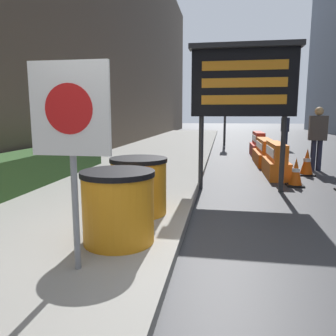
# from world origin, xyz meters

# --- Properties ---
(ground_plane) EXTENTS (120.00, 120.00, 0.00)m
(ground_plane) POSITION_xyz_m (0.00, 0.00, 0.00)
(ground_plane) COLOR #38383A
(hedge_strip) EXTENTS (0.90, 6.24, 0.67)m
(hedge_strip) POSITION_xyz_m (-3.57, 3.04, 0.47)
(hedge_strip) COLOR #335628
(hedge_strip) RESTS_ON sidewalk_left
(barrel_drum_foreground) EXTENTS (0.84, 0.84, 0.83)m
(barrel_drum_foreground) POSITION_xyz_m (-0.69, 0.32, 0.55)
(barrel_drum_foreground) COLOR orange
(barrel_drum_foreground) RESTS_ON sidewalk_left
(barrel_drum_middle) EXTENTS (0.84, 0.84, 0.83)m
(barrel_drum_middle) POSITION_xyz_m (-0.73, 1.44, 0.55)
(barrel_drum_middle) COLOR orange
(barrel_drum_middle) RESTS_ON sidewalk_left
(warning_sign) EXTENTS (0.74, 0.08, 1.91)m
(warning_sign) POSITION_xyz_m (-0.87, -0.40, 1.50)
(warning_sign) COLOR gray
(warning_sign) RESTS_ON sidewalk_left
(message_board) EXTENTS (2.21, 0.36, 2.98)m
(message_board) POSITION_xyz_m (0.86, 3.82, 2.23)
(message_board) COLOR #28282B
(message_board) RESTS_ON ground_plane
(jersey_barrier_orange_near) EXTENTS (0.51, 1.67, 0.88)m
(jersey_barrier_orange_near) POSITION_xyz_m (1.84, 5.56, 0.39)
(jersey_barrier_orange_near) COLOR orange
(jersey_barrier_orange_near) RESTS_ON ground_plane
(jersey_barrier_orange_far) EXTENTS (0.61, 2.12, 0.81)m
(jersey_barrier_orange_far) POSITION_xyz_m (1.84, 7.83, 0.36)
(jersey_barrier_orange_far) COLOR orange
(jersey_barrier_orange_far) RESTS_ON ground_plane
(jersey_barrier_red_striped) EXTENTS (0.52, 1.71, 0.93)m
(jersey_barrier_red_striped) POSITION_xyz_m (1.84, 9.92, 0.41)
(jersey_barrier_red_striped) COLOR red
(jersey_barrier_red_striped) RESTS_ON ground_plane
(traffic_cone_near) EXTENTS (0.36, 0.36, 0.64)m
(traffic_cone_near) POSITION_xyz_m (2.10, 4.42, 0.31)
(traffic_cone_near) COLOR black
(traffic_cone_near) RESTS_ON ground_plane
(traffic_cone_mid) EXTENTS (0.40, 0.40, 0.72)m
(traffic_cone_mid) POSITION_xyz_m (2.69, 5.90, 0.35)
(traffic_cone_mid) COLOR black
(traffic_cone_mid) RESTS_ON ground_plane
(traffic_light_near_curb) EXTENTS (0.28, 0.44, 3.85)m
(traffic_light_near_curb) POSITION_xyz_m (0.58, 14.25, 2.79)
(traffic_light_near_curb) COLOR #2D2D30
(traffic_light_near_curb) RESTS_ON ground_plane
(pedestrian_worker) EXTENTS (0.50, 0.34, 1.80)m
(pedestrian_worker) POSITION_xyz_m (3.13, 6.72, 1.06)
(pedestrian_worker) COLOR #23283D
(pedestrian_worker) RESTS_ON ground_plane
(pedestrian_passerby) EXTENTS (0.31, 0.47, 1.69)m
(pedestrian_passerby) POSITION_xyz_m (3.33, 12.82, 1.00)
(pedestrian_passerby) COLOR #23283D
(pedestrian_passerby) RESTS_ON ground_plane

